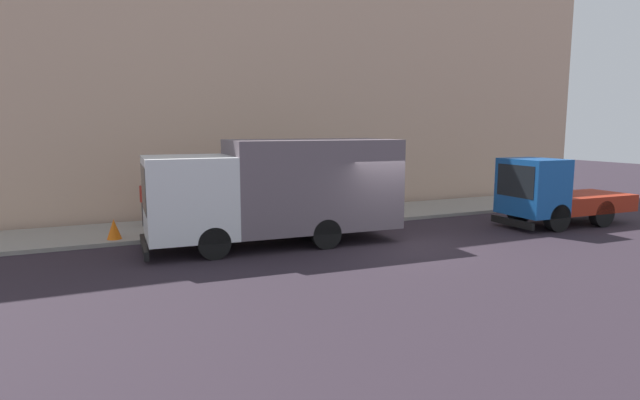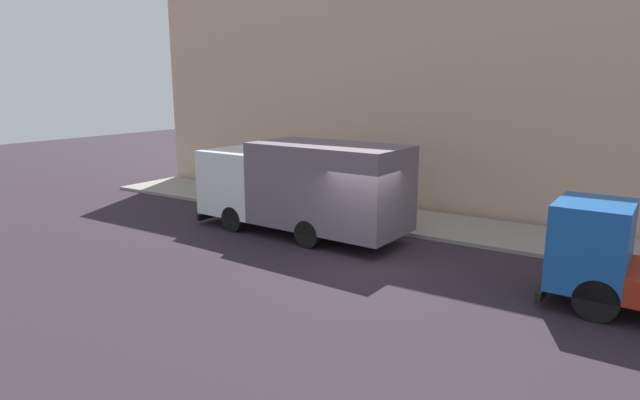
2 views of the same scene
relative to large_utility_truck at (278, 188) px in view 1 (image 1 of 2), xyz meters
name	(u,v)px [view 1 (image 1 of 2)]	position (x,y,z in m)	size (l,w,h in m)	color
ground	(391,243)	(-1.37, -3.10, -1.69)	(80.00, 80.00, 0.00)	#2A212A
sidewalk	(325,217)	(3.33, -3.10, -1.63)	(3.41, 30.00, 0.13)	gray
building_facade	(303,76)	(5.54, -3.10, 3.86)	(0.50, 30.00, 11.11)	#CEA88C
large_utility_truck	(278,188)	(0.00, 0.00, 0.00)	(2.89, 7.61, 3.12)	silver
small_flatbed_truck	(553,195)	(-1.33, -9.84, -0.58)	(2.09, 5.06, 2.42)	#16509E
pedestrian_walking	(146,202)	(3.98, 3.40, -0.73)	(0.52, 0.52, 1.60)	black
traffic_cone_orange	(114,229)	(2.12, 4.52, -1.26)	(0.43, 0.43, 0.62)	orange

